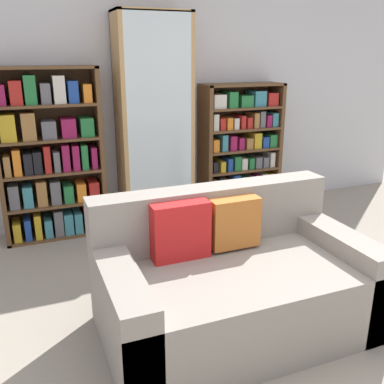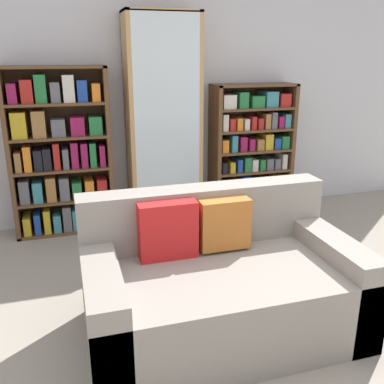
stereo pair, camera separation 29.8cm
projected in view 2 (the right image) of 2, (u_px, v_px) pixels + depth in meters
The scene contains 7 objects.
ground_plane at pixel (305, 377), 2.32m from camera, with size 16.00×16.00×0.00m, color gray.
wall_back at pixel (177, 86), 4.34m from camera, with size 6.12×0.06×2.70m.
couch at pixel (219, 285), 2.64m from camera, with size 1.63×0.94×0.85m.
bookshelf_left at pixel (60, 155), 4.01m from camera, with size 0.93×0.32×1.57m.
display_cabinet at pixel (163, 124), 4.19m from camera, with size 0.71×0.36×2.04m.
bookshelf_right at pixel (252, 152), 4.58m from camera, with size 0.88×0.32×1.37m.
wine_bottle at pixel (239, 244), 3.59m from camera, with size 0.09×0.09×0.35m.
Camera 2 is at (-1.13, -1.64, 1.67)m, focal length 40.00 mm.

